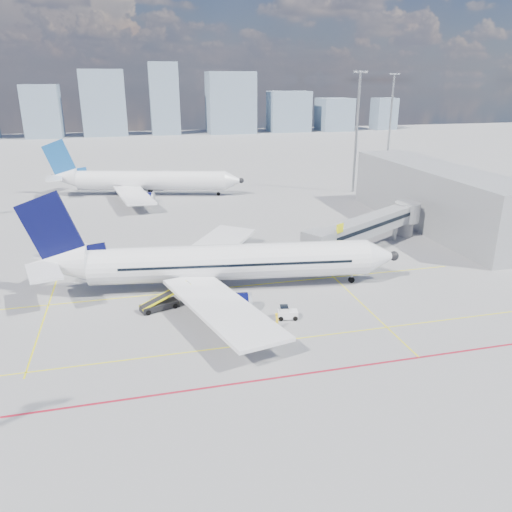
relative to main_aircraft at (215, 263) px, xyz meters
The scene contains 13 objects.
ground 8.78m from the main_aircraft, 82.46° to the right, with size 420.00×420.00×0.00m, color gray.
apron_markings 12.45m from the main_aircraft, 87.64° to the right, with size 90.00×35.12×0.01m.
jet_bridge 26.12m from the main_aircraft, 19.71° to the left, with size 23.55×15.78×6.30m.
terminal_block 44.79m from the main_aircraft, 23.57° to the left, with size 10.00×42.00×10.00m.
floodlight_mast_ne 61.91m from the main_aircraft, 50.20° to the left, with size 3.20×0.61×25.45m.
floodlight_mast_far 105.73m from the main_aircraft, 51.10° to the left, with size 3.20×0.61×25.45m.
distant_skyline 182.17m from the main_aircraft, 91.24° to the left, with size 243.65×15.87×31.12m.
main_aircraft is the anchor object (origin of this frame).
second_aircraft 54.63m from the main_aircraft, 96.78° to the left, with size 41.88×35.91×12.43m.
baggage_tug 11.62m from the main_aircraft, 59.44° to the right, with size 2.26×1.62×1.45m.
cargo_dolly 11.29m from the main_aircraft, 86.72° to the right, with size 3.56×1.97×1.85m.
belt_loader 8.45m from the main_aircraft, 148.48° to the right, with size 5.91×3.11×2.39m.
ramp_worker 12.67m from the main_aircraft, 70.57° to the right, with size 0.66×0.43×1.81m, color yellow.
Camera 1 is at (-9.85, -46.55, 23.64)m, focal length 35.00 mm.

